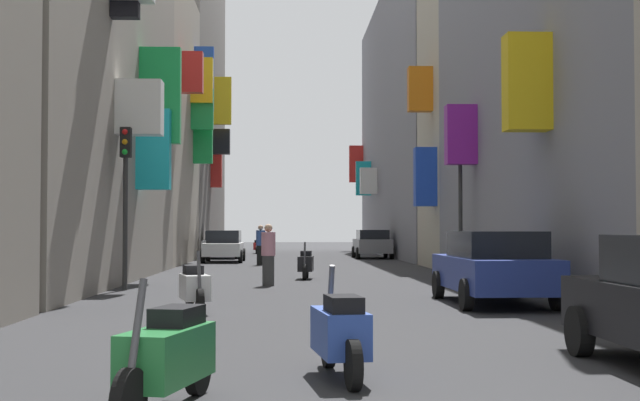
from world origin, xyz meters
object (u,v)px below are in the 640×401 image
scooter_blue (340,333)px  parked_car_blue (493,266)px  scooter_red (258,246)px  traffic_light_far_corner (125,179)px  scooter_black (306,264)px  parked_car_silver (222,244)px  scooter_white (194,287)px  pedestrian_crossing (268,255)px  parked_car_grey (372,243)px  pedestrian_near_left (261,245)px  scooter_green (168,355)px  traffic_light_near_corner (460,179)px  parked_car_white (224,246)px

scooter_blue → parked_car_blue: bearing=66.6°
scooter_red → traffic_light_far_corner: bearing=-94.1°
parked_car_blue → scooter_black: 9.66m
scooter_red → parked_car_silver: bearing=-100.7°
scooter_white → scooter_red: bearing=90.1°
parked_car_blue → pedestrian_crossing: 7.48m
parked_car_blue → parked_car_grey: bearing=89.2°
parked_car_blue → parked_car_grey: (0.37, 27.44, 0.01)m
pedestrian_crossing → pedestrian_near_left: pedestrian_near_left is taller
pedestrian_crossing → traffic_light_far_corner: 4.32m
scooter_white → scooter_green: 8.47m
parked_car_blue → traffic_light_far_corner: (-8.18, 4.33, 2.00)m
parked_car_grey → traffic_light_near_corner: bearing=-88.0°
traffic_light_near_corner → traffic_light_far_corner: traffic_light_near_corner is taller
parked_car_grey → parked_car_silver: (-7.88, 0.51, -0.03)m
scooter_white → scooter_black: same height
scooter_red → traffic_light_near_corner: 29.34m
parked_car_white → traffic_light_far_corner: 18.59m
pedestrian_crossing → parked_car_blue: bearing=-51.6°
pedestrian_crossing → pedestrian_near_left: 13.27m
scooter_blue → pedestrian_crossing: pedestrian_crossing is taller
pedestrian_crossing → scooter_blue: bearing=-86.0°
scooter_black → traffic_light_near_corner: 5.32m
parked_car_white → scooter_black: 14.24m
pedestrian_near_left → traffic_light_far_corner: traffic_light_far_corner is taller
scooter_black → pedestrian_crossing: bearing=-109.2°
scooter_white → scooter_red: size_ratio=0.91×
pedestrian_near_left → pedestrian_crossing: bearing=-87.5°
parked_car_blue → traffic_light_far_corner: 9.47m
scooter_black → parked_car_grey: bearing=78.0°
scooter_green → pedestrian_near_left: size_ratio=1.14×
pedestrian_crossing → traffic_light_near_corner: size_ratio=0.37×
scooter_white → parked_car_white: bearing=92.8°
parked_car_grey → scooter_white: bearing=-102.1°
parked_car_silver → pedestrian_crossing: size_ratio=2.37×
scooter_green → parked_car_white: bearing=93.2°
scooter_green → pedestrian_near_left: bearing=90.1°
scooter_blue → pedestrian_near_left: 27.62m
parked_car_silver → scooter_blue: bearing=-84.0°
scooter_red → pedestrian_crossing: size_ratio=1.21×
scooter_red → pedestrian_crossing: pedestrian_crossing is taller
traffic_light_near_corner → scooter_blue: bearing=-105.8°
parked_car_blue → scooter_white: (-5.85, -1.51, -0.31)m
pedestrian_crossing → parked_car_silver: bearing=97.4°
parked_car_blue → scooter_black: parked_car_blue is taller
scooter_white → pedestrian_near_left: (0.62, 20.64, 0.38)m
parked_car_silver → traffic_light_near_corner: 21.68m
scooter_white → scooter_green: same height
scooter_black → parked_car_blue: bearing=-68.3°
scooter_white → scooter_green: (0.66, -8.45, 0.00)m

